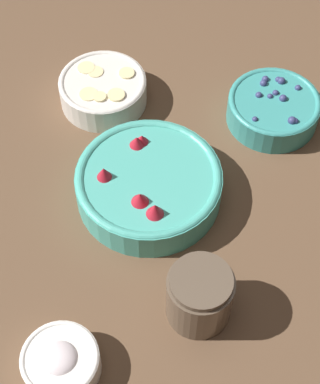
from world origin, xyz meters
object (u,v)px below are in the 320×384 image
(bowl_strawberries, at_px, (148,183))
(bowl_cream, at_px, (61,362))
(jar_chocolate, at_px, (199,297))
(bowl_blueberries, at_px, (273,108))
(bowl_bananas, at_px, (103,89))

(bowl_strawberries, bearing_deg, bowl_cream, -26.23)
(bowl_strawberries, height_order, jar_chocolate, jar_chocolate)
(bowl_blueberries, bearing_deg, bowl_strawberries, -57.15)
(bowl_bananas, xyz_separation_m, bowl_cream, (0.52, -0.07, -0.00))
(bowl_cream, bearing_deg, bowl_bananas, 171.82)
(bowl_strawberries, relative_size, bowl_cream, 2.20)
(bowl_strawberries, bearing_deg, bowl_blueberries, 122.85)
(bowl_strawberries, bearing_deg, jar_chocolate, 15.55)
(bowl_bananas, height_order, bowl_cream, bowl_bananas)
(bowl_blueberries, distance_m, bowl_cream, 0.59)
(bowl_strawberries, distance_m, bowl_cream, 0.32)
(bowl_cream, distance_m, jar_chocolate, 0.22)
(bowl_bananas, bearing_deg, bowl_strawberries, 17.19)
(bowl_blueberries, xyz_separation_m, bowl_bananas, (-0.07, -0.31, 0.00))
(bowl_bananas, xyz_separation_m, jar_chocolate, (0.44, 0.13, 0.01))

